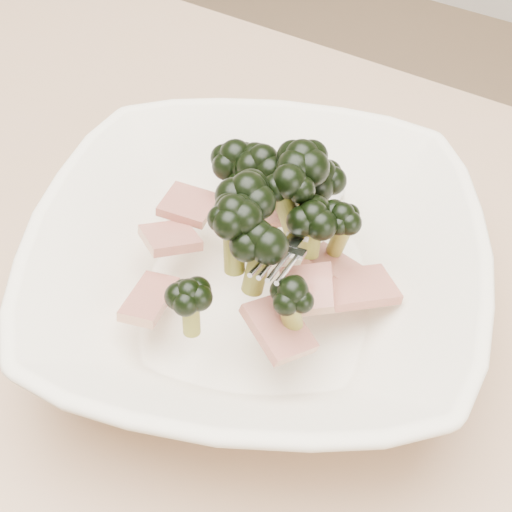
# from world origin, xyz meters

# --- Properties ---
(dining_table) EXTENTS (1.20, 0.80, 0.75)m
(dining_table) POSITION_xyz_m (0.00, 0.00, 0.65)
(dining_table) COLOR tan
(dining_table) RESTS_ON ground
(broccoli_dish) EXTENTS (0.40, 0.40, 0.12)m
(broccoli_dish) POSITION_xyz_m (0.11, 0.07, 0.79)
(broccoli_dish) COLOR white
(broccoli_dish) RESTS_ON dining_table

